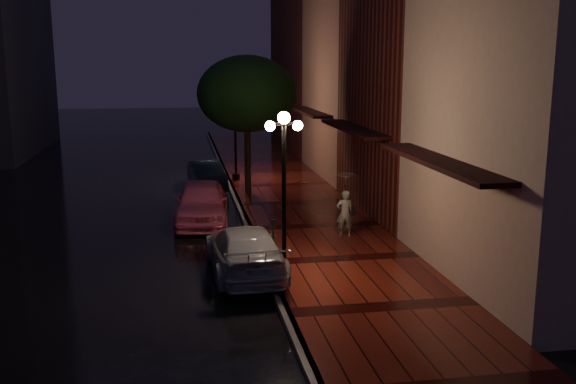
{
  "coord_description": "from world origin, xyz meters",
  "views": [
    {
      "loc": [
        -2.26,
        -20.85,
        5.7
      ],
      "look_at": [
        1.28,
        -0.2,
        1.4
      ],
      "focal_mm": 40.0,
      "sensor_mm": 36.0,
      "label": 1
    }
  ],
  "objects_px": {
    "streetlamp_near": "(284,185)",
    "parking_meter": "(273,239)",
    "pink_car": "(202,202)",
    "navy_car": "(207,175)",
    "silver_car": "(245,250)",
    "street_tree": "(247,96)",
    "woman_with_umbrella": "(345,194)",
    "streetlamp_far": "(235,128)"
  },
  "relations": [
    {
      "from": "street_tree",
      "to": "streetlamp_near",
      "type": "bearing_deg",
      "value": -91.35
    },
    {
      "from": "parking_meter",
      "to": "navy_car",
      "type": "bearing_deg",
      "value": 86.1
    },
    {
      "from": "navy_car",
      "to": "parking_meter",
      "type": "height_order",
      "value": "parking_meter"
    },
    {
      "from": "streetlamp_near",
      "to": "navy_car",
      "type": "height_order",
      "value": "streetlamp_near"
    },
    {
      "from": "streetlamp_near",
      "to": "street_tree",
      "type": "bearing_deg",
      "value": 88.65
    },
    {
      "from": "street_tree",
      "to": "parking_meter",
      "type": "distance_m",
      "value": 10.91
    },
    {
      "from": "streetlamp_near",
      "to": "street_tree",
      "type": "relative_size",
      "value": 0.74
    },
    {
      "from": "streetlamp_far",
      "to": "navy_car",
      "type": "bearing_deg",
      "value": -143.2
    },
    {
      "from": "streetlamp_far",
      "to": "navy_car",
      "type": "distance_m",
      "value": 2.66
    },
    {
      "from": "streetlamp_near",
      "to": "navy_car",
      "type": "relative_size",
      "value": 1.15
    },
    {
      "from": "woman_with_umbrella",
      "to": "parking_meter",
      "type": "height_order",
      "value": "woman_with_umbrella"
    },
    {
      "from": "streetlamp_near",
      "to": "navy_car",
      "type": "distance_m",
      "value": 13.17
    },
    {
      "from": "pink_car",
      "to": "silver_car",
      "type": "relative_size",
      "value": 0.98
    },
    {
      "from": "streetlamp_far",
      "to": "street_tree",
      "type": "xyz_separation_m",
      "value": [
        0.26,
        -3.01,
        1.64
      ]
    },
    {
      "from": "streetlamp_near",
      "to": "pink_car",
      "type": "xyz_separation_m",
      "value": [
        -1.89,
        6.57,
        -1.83
      ]
    },
    {
      "from": "streetlamp_near",
      "to": "pink_car",
      "type": "relative_size",
      "value": 0.96
    },
    {
      "from": "woman_with_umbrella",
      "to": "pink_car",
      "type": "bearing_deg",
      "value": -28.98
    },
    {
      "from": "streetlamp_near",
      "to": "woman_with_umbrella",
      "type": "distance_m",
      "value": 4.49
    },
    {
      "from": "navy_car",
      "to": "streetlamp_near",
      "type": "bearing_deg",
      "value": -90.63
    },
    {
      "from": "streetlamp_near",
      "to": "parking_meter",
      "type": "bearing_deg",
      "value": 108.91
    },
    {
      "from": "navy_car",
      "to": "silver_car",
      "type": "height_order",
      "value": "silver_car"
    },
    {
      "from": "streetlamp_far",
      "to": "silver_car",
      "type": "bearing_deg",
      "value": -94.11
    },
    {
      "from": "streetlamp_near",
      "to": "navy_car",
      "type": "bearing_deg",
      "value": 96.25
    },
    {
      "from": "street_tree",
      "to": "pink_car",
      "type": "relative_size",
      "value": 1.29
    },
    {
      "from": "navy_car",
      "to": "silver_car",
      "type": "distance_m",
      "value": 12.17
    },
    {
      "from": "pink_car",
      "to": "woman_with_umbrella",
      "type": "relative_size",
      "value": 2.14
    },
    {
      "from": "pink_car",
      "to": "parking_meter",
      "type": "xyz_separation_m",
      "value": [
        1.69,
        -5.99,
        0.23
      ]
    },
    {
      "from": "streetlamp_far",
      "to": "parking_meter",
      "type": "distance_m",
      "value": 13.51
    },
    {
      "from": "pink_car",
      "to": "navy_car",
      "type": "xyz_separation_m",
      "value": [
        0.47,
        6.37,
        -0.15
      ]
    },
    {
      "from": "streetlamp_far",
      "to": "woman_with_umbrella",
      "type": "distance_m",
      "value": 10.82
    },
    {
      "from": "silver_car",
      "to": "woman_with_umbrella",
      "type": "distance_m",
      "value": 4.55
    },
    {
      "from": "pink_car",
      "to": "silver_car",
      "type": "xyz_separation_m",
      "value": [
        0.94,
        -5.79,
        -0.1
      ]
    },
    {
      "from": "street_tree",
      "to": "parking_meter",
      "type": "relative_size",
      "value": 4.17
    },
    {
      "from": "streetlamp_near",
      "to": "street_tree",
      "type": "height_order",
      "value": "street_tree"
    },
    {
      "from": "street_tree",
      "to": "pink_car",
      "type": "bearing_deg",
      "value": -115.89
    },
    {
      "from": "pink_car",
      "to": "parking_meter",
      "type": "bearing_deg",
      "value": -70.35
    },
    {
      "from": "streetlamp_far",
      "to": "silver_car",
      "type": "relative_size",
      "value": 0.94
    },
    {
      "from": "streetlamp_near",
      "to": "streetlamp_far",
      "type": "relative_size",
      "value": 1.0
    },
    {
      "from": "silver_car",
      "to": "streetlamp_near",
      "type": "bearing_deg",
      "value": 138.15
    },
    {
      "from": "pink_car",
      "to": "woman_with_umbrella",
      "type": "distance_m",
      "value": 5.44
    },
    {
      "from": "streetlamp_far",
      "to": "silver_car",
      "type": "height_order",
      "value": "streetlamp_far"
    },
    {
      "from": "streetlamp_near",
      "to": "streetlamp_far",
      "type": "bearing_deg",
      "value": 90.0
    }
  ]
}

